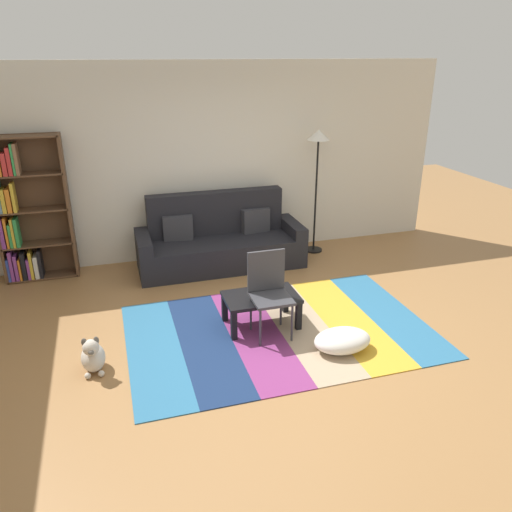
% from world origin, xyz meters
% --- Properties ---
extents(ground_plane, '(14.00, 14.00, 0.00)m').
position_xyz_m(ground_plane, '(0.00, 0.00, 0.00)').
color(ground_plane, '#9E7042').
extents(back_wall, '(6.80, 0.10, 2.70)m').
position_xyz_m(back_wall, '(0.00, 2.55, 1.35)').
color(back_wall, silver).
rests_on(back_wall, ground_plane).
extents(rug, '(3.20, 2.08, 0.01)m').
position_xyz_m(rug, '(0.12, 0.06, 0.01)').
color(rug, teal).
rests_on(rug, ground_plane).
extents(couch, '(2.26, 0.80, 1.00)m').
position_xyz_m(couch, '(-0.08, 2.02, 0.34)').
color(couch, black).
rests_on(couch, ground_plane).
extents(bookshelf, '(0.90, 0.28, 1.87)m').
position_xyz_m(bookshelf, '(-2.54, 2.31, 0.89)').
color(bookshelf, brown).
rests_on(bookshelf, ground_plane).
extents(coffee_table, '(0.79, 0.49, 0.35)m').
position_xyz_m(coffee_table, '(-0.03, 0.24, 0.30)').
color(coffee_table, black).
rests_on(coffee_table, rug).
extents(pouf, '(0.59, 0.40, 0.22)m').
position_xyz_m(pouf, '(0.59, -0.48, 0.12)').
color(pouf, white).
rests_on(pouf, rug).
extents(dog, '(0.22, 0.35, 0.40)m').
position_xyz_m(dog, '(-1.79, -0.11, 0.16)').
color(dog, beige).
rests_on(dog, ground_plane).
extents(standing_lamp, '(0.32, 0.32, 1.79)m').
position_xyz_m(standing_lamp, '(1.39, 2.14, 1.50)').
color(standing_lamp, black).
rests_on(standing_lamp, ground_plane).
extents(tv_remote, '(0.07, 0.15, 0.02)m').
position_xyz_m(tv_remote, '(-0.10, 0.31, 0.37)').
color(tv_remote, black).
rests_on(tv_remote, coffee_table).
extents(folding_chair, '(0.40, 0.40, 0.90)m').
position_xyz_m(folding_chair, '(0.00, 0.09, 0.53)').
color(folding_chair, '#38383D').
rests_on(folding_chair, ground_plane).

